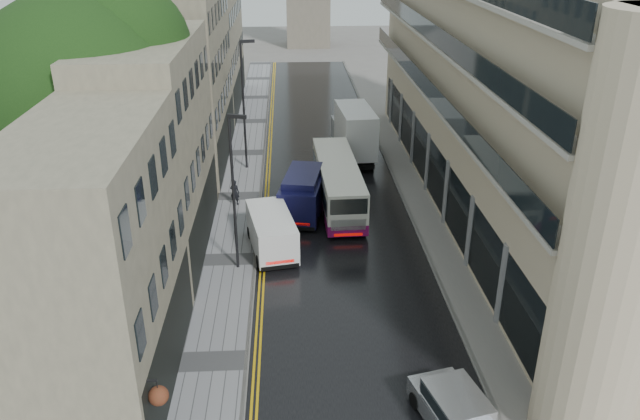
{
  "coord_description": "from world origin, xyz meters",
  "views": [
    {
      "loc": [
        -2.7,
        -9.39,
        16.06
      ],
      "look_at": [
        -1.22,
        18.0,
        3.38
      ],
      "focal_mm": 35.0,
      "sensor_mm": 36.0,
      "label": 1
    }
  ],
  "objects_px": {
    "navy_van": "(281,204)",
    "lamp_post_near": "(234,195)",
    "tree_far": "(146,83)",
    "pedestrian": "(235,192)",
    "lamp_post_far": "(244,107)",
    "cream_bus": "(325,203)",
    "white_van": "(259,249)",
    "white_lorry": "(343,140)",
    "tree_near": "(84,131)"
  },
  "relations": [
    {
      "from": "tree_far",
      "to": "navy_van",
      "type": "bearing_deg",
      "value": -47.4
    },
    {
      "from": "navy_van",
      "to": "pedestrian",
      "type": "bearing_deg",
      "value": 144.17
    },
    {
      "from": "cream_bus",
      "to": "pedestrian",
      "type": "xyz_separation_m",
      "value": [
        -5.43,
        2.94,
        -0.46
      ]
    },
    {
      "from": "cream_bus",
      "to": "navy_van",
      "type": "relative_size",
      "value": 1.81
    },
    {
      "from": "white_lorry",
      "to": "cream_bus",
      "type": "bearing_deg",
      "value": -105.73
    },
    {
      "from": "navy_van",
      "to": "lamp_post_near",
      "type": "relative_size",
      "value": 0.7
    },
    {
      "from": "navy_van",
      "to": "white_lorry",
      "type": "bearing_deg",
      "value": 75.5
    },
    {
      "from": "tree_far",
      "to": "cream_bus",
      "type": "bearing_deg",
      "value": -40.05
    },
    {
      "from": "white_van",
      "to": "navy_van",
      "type": "height_order",
      "value": "navy_van"
    },
    {
      "from": "tree_near",
      "to": "tree_far",
      "type": "height_order",
      "value": "tree_near"
    },
    {
      "from": "cream_bus",
      "to": "pedestrian",
      "type": "distance_m",
      "value": 6.2
    },
    {
      "from": "tree_far",
      "to": "lamp_post_far",
      "type": "distance_m",
      "value": 6.73
    },
    {
      "from": "tree_near",
      "to": "tree_far",
      "type": "relative_size",
      "value": 1.11
    },
    {
      "from": "navy_van",
      "to": "lamp_post_near",
      "type": "bearing_deg",
      "value": -103.99
    },
    {
      "from": "white_lorry",
      "to": "lamp_post_far",
      "type": "distance_m",
      "value": 7.38
    },
    {
      "from": "navy_van",
      "to": "lamp_post_far",
      "type": "distance_m",
      "value": 10.24
    },
    {
      "from": "tree_near",
      "to": "pedestrian",
      "type": "xyz_separation_m",
      "value": [
        6.44,
        6.21,
        -6.02
      ]
    },
    {
      "from": "navy_van",
      "to": "tree_far",
      "type": "bearing_deg",
      "value": 143.16
    },
    {
      "from": "cream_bus",
      "to": "navy_van",
      "type": "height_order",
      "value": "navy_van"
    },
    {
      "from": "navy_van",
      "to": "pedestrian",
      "type": "distance_m",
      "value": 4.19
    },
    {
      "from": "tree_near",
      "to": "lamp_post_far",
      "type": "bearing_deg",
      "value": 61.66
    },
    {
      "from": "cream_bus",
      "to": "lamp_post_near",
      "type": "relative_size",
      "value": 1.26
    },
    {
      "from": "tree_far",
      "to": "lamp_post_far",
      "type": "bearing_deg",
      "value": -3.26
    },
    {
      "from": "white_van",
      "to": "pedestrian",
      "type": "relative_size",
      "value": 3.0
    },
    {
      "from": "tree_near",
      "to": "white_lorry",
      "type": "distance_m",
      "value": 19.33
    },
    {
      "from": "lamp_post_far",
      "to": "white_van",
      "type": "bearing_deg",
      "value": -93.26
    },
    {
      "from": "white_van",
      "to": "navy_van",
      "type": "xyz_separation_m",
      "value": [
        1.11,
        4.83,
        0.33
      ]
    },
    {
      "from": "white_van",
      "to": "pedestrian",
      "type": "height_order",
      "value": "white_van"
    },
    {
      "from": "tree_far",
      "to": "cream_bus",
      "type": "relative_size",
      "value": 1.24
    },
    {
      "from": "tree_near",
      "to": "lamp_post_near",
      "type": "relative_size",
      "value": 1.74
    },
    {
      "from": "navy_van",
      "to": "pedestrian",
      "type": "height_order",
      "value": "navy_van"
    },
    {
      "from": "pedestrian",
      "to": "lamp_post_far",
      "type": "bearing_deg",
      "value": -77.08
    },
    {
      "from": "cream_bus",
      "to": "lamp_post_near",
      "type": "bearing_deg",
      "value": -136.45
    },
    {
      "from": "cream_bus",
      "to": "pedestrian",
      "type": "relative_size",
      "value": 6.25
    },
    {
      "from": "tree_near",
      "to": "pedestrian",
      "type": "height_order",
      "value": "tree_near"
    },
    {
      "from": "navy_van",
      "to": "lamp_post_far",
      "type": "bearing_deg",
      "value": 115.41
    },
    {
      "from": "white_lorry",
      "to": "white_van",
      "type": "bearing_deg",
      "value": -115.71
    },
    {
      "from": "tree_far",
      "to": "lamp_post_near",
      "type": "relative_size",
      "value": 1.56
    },
    {
      "from": "pedestrian",
      "to": "lamp_post_near",
      "type": "relative_size",
      "value": 0.2
    },
    {
      "from": "navy_van",
      "to": "lamp_post_far",
      "type": "height_order",
      "value": "lamp_post_far"
    },
    {
      "from": "tree_near",
      "to": "lamp_post_far",
      "type": "relative_size",
      "value": 1.56
    },
    {
      "from": "lamp_post_near",
      "to": "tree_far",
      "type": "bearing_deg",
      "value": 131.8
    },
    {
      "from": "tree_near",
      "to": "lamp_post_far",
      "type": "height_order",
      "value": "tree_near"
    },
    {
      "from": "lamp_post_near",
      "to": "lamp_post_far",
      "type": "xyz_separation_m",
      "value": [
        -0.31,
        14.23,
        0.46
      ]
    },
    {
      "from": "navy_van",
      "to": "cream_bus",
      "type": "bearing_deg",
      "value": 12.07
    },
    {
      "from": "tree_far",
      "to": "white_van",
      "type": "relative_size",
      "value": 2.59
    },
    {
      "from": "tree_near",
      "to": "pedestrian",
      "type": "relative_size",
      "value": 8.65
    },
    {
      "from": "lamp_post_near",
      "to": "tree_near",
      "type": "bearing_deg",
      "value": -175.94
    },
    {
      "from": "pedestrian",
      "to": "navy_van",
      "type": "bearing_deg",
      "value": 149.81
    },
    {
      "from": "lamp_post_near",
      "to": "navy_van",
      "type": "bearing_deg",
      "value": 82.23
    }
  ]
}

